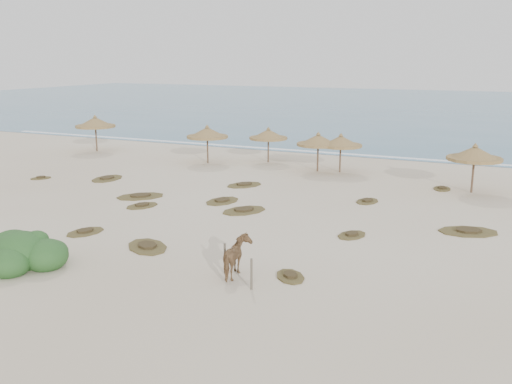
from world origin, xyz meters
TOP-DOWN VIEW (x-y plane):
  - ground at (0.00, 0.00)m, footprint 160.00×160.00m
  - ocean at (0.00, 75.00)m, footprint 200.00×100.00m
  - foam_line at (0.00, 26.00)m, footprint 70.00×0.60m
  - palapa_0 at (-19.01, 18.79)m, footprint 4.29×4.29m
  - palapa_1 at (-7.71, 17.85)m, footprint 3.73×3.73m
  - palapa_2 at (-3.65, 19.99)m, footprint 3.31×3.31m
  - palapa_3 at (2.42, 18.48)m, footprint 2.97×2.97m
  - palapa_4 at (0.90, 18.16)m, footprint 3.74×3.74m
  - palapa_5 at (11.24, 15.77)m, footprint 3.64×3.64m
  - horse at (4.48, -1.85)m, footprint 1.12×1.87m
  - fence_post_near at (3.91, -1.68)m, footprint 0.09×0.09m
  - fence_post_far at (5.46, -2.69)m, footprint 0.08×0.08m
  - bush at (-3.47, -4.26)m, footprint 3.52×3.10m
  - scrub_1 at (-5.94, 6.76)m, footprint 3.16×3.16m
  - scrub_2 at (-4.60, 5.05)m, footprint 1.77×2.15m
  - scrub_3 at (0.81, 6.43)m, footprint 2.64×2.95m
  - scrub_4 at (7.02, 4.63)m, footprint 1.50×1.86m
  - scrub_5 at (11.73, 7.36)m, footprint 3.15×2.62m
  - scrub_6 at (-10.83, 9.92)m, footprint 1.83×2.65m
  - scrub_7 at (6.17, 11.01)m, footprint 1.38×1.85m
  - scrub_8 at (-14.90, 8.23)m, footprint 1.46×1.59m
  - scrub_9 at (-0.40, -0.48)m, footprint 2.80×2.64m
  - scrub_10 at (9.56, 15.93)m, footprint 1.08×1.60m
  - scrub_11 at (-4.18, 0.07)m, footprint 1.63×2.08m
  - scrub_12 at (6.28, -1.12)m, footprint 1.69×1.81m
  - scrub_13 at (-1.81, 11.92)m, footprint 2.52×2.79m
  - scrub_14 at (-1.16, 7.74)m, footprint 1.87×2.48m

SIDE VIEW (x-z plane):
  - ground at x=0.00m, z-range 0.00..0.00m
  - ocean at x=0.00m, z-range 0.00..0.01m
  - foam_line at x=0.00m, z-range 0.00..0.01m
  - scrub_8 at x=-14.90m, z-range -0.03..0.13m
  - scrub_9 at x=-0.40m, z-range -0.03..0.13m
  - scrub_2 at x=-4.60m, z-range -0.03..0.13m
  - scrub_6 at x=-10.83m, z-range -0.03..0.13m
  - scrub_7 at x=6.17m, z-range -0.03..0.13m
  - scrub_13 at x=-1.81m, z-range -0.03..0.13m
  - scrub_14 at x=-1.16m, z-range -0.03..0.13m
  - scrub_3 at x=0.81m, z-range -0.03..0.13m
  - scrub_4 at x=7.02m, z-range -0.03..0.13m
  - scrub_5 at x=11.73m, z-range -0.03..0.13m
  - scrub_11 at x=-4.18m, z-range -0.03..0.13m
  - scrub_12 at x=6.28m, z-range -0.03..0.13m
  - scrub_1 at x=-5.94m, z-range -0.03..0.13m
  - scrub_10 at x=9.56m, z-range -0.03..0.13m
  - bush at x=-3.47m, z-range -0.27..1.31m
  - fence_post_far at x=5.46m, z-range 0.00..1.12m
  - fence_post_near at x=3.91m, z-range 0.00..1.14m
  - horse at x=4.48m, z-range 0.00..1.48m
  - palapa_2 at x=-3.65m, z-range 0.74..3.44m
  - palapa_3 at x=2.42m, z-range 0.76..3.50m
  - palapa_4 at x=0.90m, z-range 0.77..3.55m
  - palapa_1 at x=-7.71m, z-range 0.80..3.70m
  - palapa_5 at x=11.24m, z-range 0.82..3.78m
  - palapa_0 at x=-19.01m, z-range 0.85..3.95m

